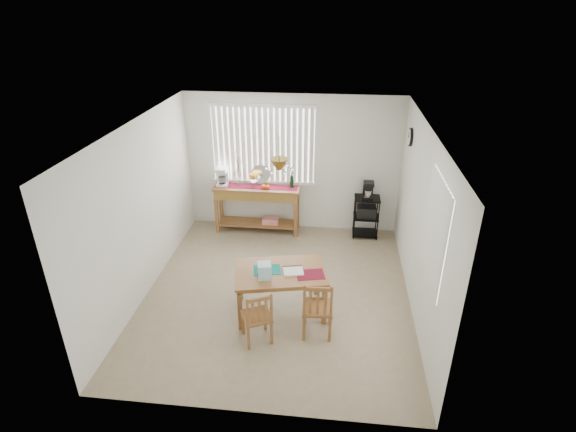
# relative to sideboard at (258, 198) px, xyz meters

# --- Properties ---
(ground) EXTENTS (4.00, 4.50, 0.01)m
(ground) POSITION_rel_sideboard_xyz_m (0.64, -2.00, -0.69)
(ground) COLOR #9B8869
(room_shell) EXTENTS (4.20, 4.70, 2.70)m
(room_shell) POSITION_rel_sideboard_xyz_m (0.64, -1.99, 1.01)
(room_shell) COLOR white
(room_shell) RESTS_ON ground
(sideboard) EXTENTS (1.62, 0.45, 0.91)m
(sideboard) POSITION_rel_sideboard_xyz_m (0.00, 0.00, 0.00)
(sideboard) COLOR brown
(sideboard) RESTS_ON ground
(sideboard_items) EXTENTS (1.54, 0.38, 0.70)m
(sideboard_items) POSITION_rel_sideboard_xyz_m (-0.28, 0.02, 0.37)
(sideboard_items) COLOR maroon
(sideboard_items) RESTS_ON sideboard
(wire_cart) EXTENTS (0.46, 0.37, 0.79)m
(wire_cart) POSITION_rel_sideboard_xyz_m (2.05, -0.00, -0.21)
(wire_cart) COLOR black
(wire_cart) RESTS_ON ground
(cart_items) EXTENTS (0.19, 0.22, 0.32)m
(cart_items) POSITION_rel_sideboard_xyz_m (2.05, 0.01, 0.25)
(cart_items) COLOR black
(cart_items) RESTS_ON wire_cart
(dining_table) EXTENTS (1.40, 1.06, 0.68)m
(dining_table) POSITION_rel_sideboard_xyz_m (0.74, -2.44, -0.08)
(dining_table) COLOR brown
(dining_table) RESTS_ON ground
(table_items) EXTENTS (1.04, 0.46, 0.22)m
(table_items) POSITION_rel_sideboard_xyz_m (0.64, -2.57, 0.07)
(table_items) COLOR #167F79
(table_items) RESTS_ON dining_table
(chair_left) EXTENTS (0.48, 0.48, 0.78)m
(chair_left) POSITION_rel_sideboard_xyz_m (0.52, -3.11, -0.30)
(chair_left) COLOR brown
(chair_left) RESTS_ON ground
(chair_right) EXTENTS (0.41, 0.41, 0.86)m
(chair_right) POSITION_rel_sideboard_xyz_m (1.29, -2.89, -0.26)
(chair_right) COLOR brown
(chair_right) RESTS_ON ground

